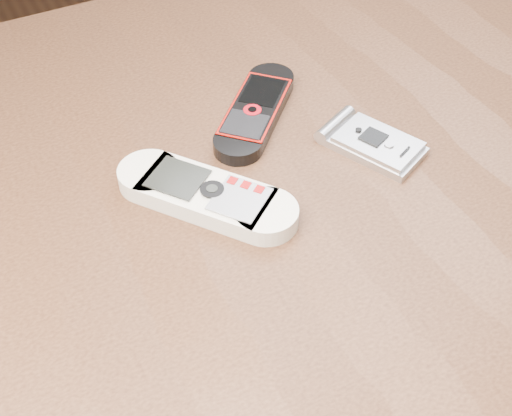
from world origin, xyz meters
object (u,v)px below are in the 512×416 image
object	(u,v)px
table	(251,296)
nokia_black_red	(255,111)
nokia_white	(206,195)
motorola_razr	(375,143)

from	to	relation	value
table	nokia_black_red	xyz separation A→B (m)	(0.06, 0.12, 0.11)
nokia_white	motorola_razr	size ratio (longest dim) A/B	1.71
nokia_white	nokia_black_red	xyz separation A→B (m)	(0.09, 0.08, -0.00)
motorola_razr	nokia_white	bearing A→B (deg)	152.67
nokia_black_red	motorola_razr	size ratio (longest dim) A/B	1.55
nokia_white	table	bearing A→B (deg)	-91.01
table	motorola_razr	xyz separation A→B (m)	(0.14, 0.03, 0.11)
nokia_white	nokia_black_red	distance (m)	0.12
nokia_white	motorola_razr	distance (m)	0.16
nokia_white	motorola_razr	bearing A→B (deg)	-40.25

